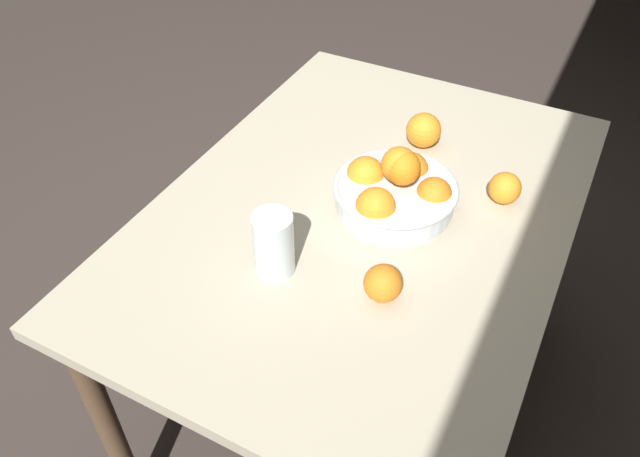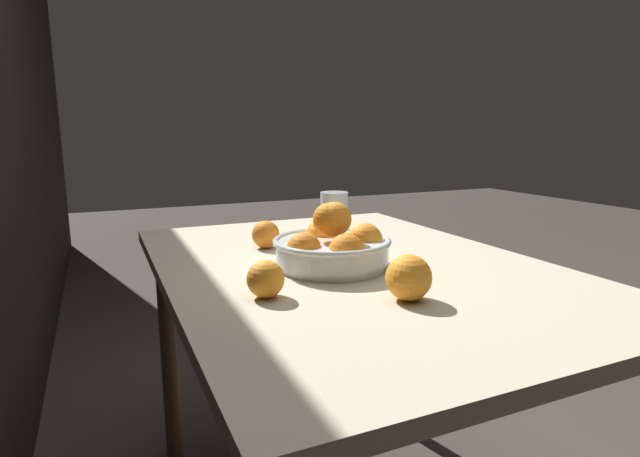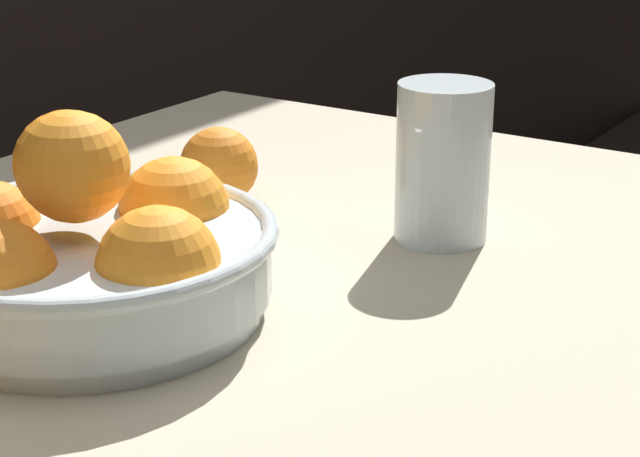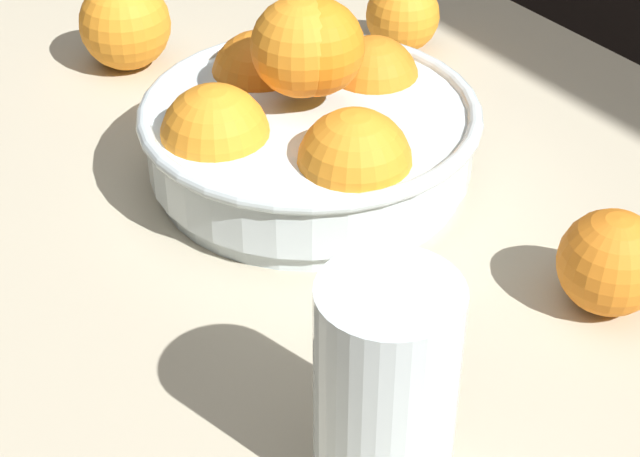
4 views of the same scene
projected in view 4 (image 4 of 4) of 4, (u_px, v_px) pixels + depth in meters
The scene contains 6 objects.
dining_table at pixel (264, 300), 0.85m from camera, with size 1.18×0.83×0.73m.
fruit_bowl at pixel (307, 123), 0.81m from camera, with size 0.26×0.26×0.15m.
juice_glass at pixel (385, 395), 0.57m from camera, with size 0.08×0.08×0.13m.
orange_loose_near_bowl at pixel (403, 15), 1.00m from camera, with size 0.07×0.07×0.07m, color orange.
orange_loose_front at pixel (125, 24), 0.97m from camera, with size 0.08×0.08×0.08m, color orange.
orange_loose_aside at pixel (611, 262), 0.70m from camera, with size 0.07×0.07×0.07m, color orange.
Camera 4 is at (0.56, -0.34, 1.20)m, focal length 60.00 mm.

